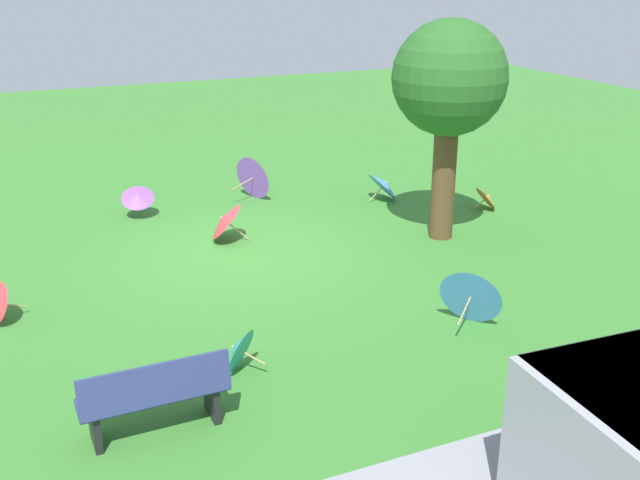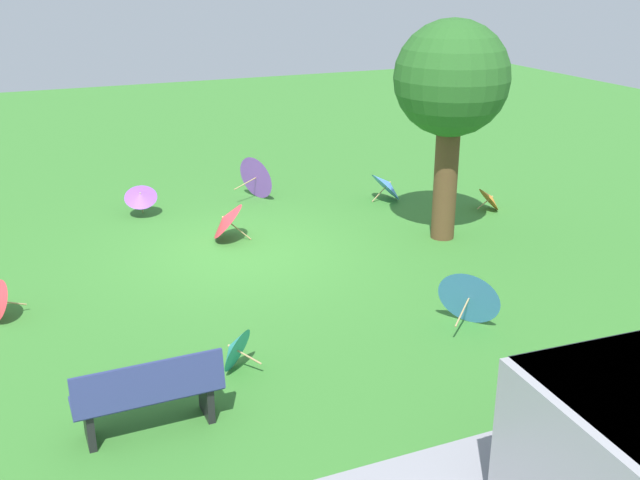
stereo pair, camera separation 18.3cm
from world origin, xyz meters
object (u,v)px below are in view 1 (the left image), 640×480
(parasol_blue_0, at_px, (473,293))
(parasol_orange_0, at_px, (487,197))
(park_bench, at_px, (155,396))
(parasol_teal_2, at_px, (237,349))
(parasol_purple_0, at_px, (137,196))
(parasol_red_0, at_px, (224,220))
(parasol_blue_1, at_px, (385,184))
(parasol_purple_1, at_px, (255,177))
(shade_tree, at_px, (449,83))

(parasol_blue_0, bearing_deg, parasol_orange_0, -128.10)
(park_bench, relative_size, parasol_teal_2, 2.47)
(park_bench, relative_size, parasol_blue_0, 1.61)
(parasol_purple_0, bearing_deg, parasol_red_0, 120.49)
(parasol_orange_0, bearing_deg, parasol_blue_0, 51.90)
(parasol_blue_1, bearing_deg, parasol_teal_2, 47.35)
(parasol_blue_1, distance_m, parasol_purple_1, 2.78)
(parasol_red_0, xyz_separation_m, parasol_purple_1, (-1.39, -2.28, 0.07))
(parasol_orange_0, bearing_deg, parasol_red_0, -4.09)
(parasol_blue_1, height_order, parasol_teal_2, parasol_blue_1)
(parasol_blue_0, bearing_deg, parasol_red_0, -64.09)
(parasol_blue_1, distance_m, parasol_orange_0, 2.16)
(parasol_purple_0, xyz_separation_m, parasol_teal_2, (0.04, 6.49, -0.14))
(shade_tree, relative_size, parasol_red_0, 4.12)
(parasol_purple_0, relative_size, parasol_blue_0, 0.77)
(parasol_blue_1, xyz_separation_m, parasol_orange_0, (-1.64, 1.40, -0.09))
(parasol_blue_0, distance_m, parasol_orange_0, 5.32)
(parasol_purple_1, distance_m, parasol_orange_0, 4.91)
(park_bench, distance_m, parasol_purple_1, 8.60)
(parasol_teal_2, bearing_deg, parasol_blue_1, -132.65)
(parasol_purple_0, relative_size, parasol_purple_1, 0.77)
(park_bench, bearing_deg, parasol_orange_0, -147.58)
(parasol_teal_2, relative_size, parasol_orange_0, 0.99)
(shade_tree, bearing_deg, parasol_red_0, -20.58)
(parasol_teal_2, bearing_deg, shade_tree, -147.98)
(park_bench, relative_size, parasol_purple_0, 2.10)
(parasol_blue_0, height_order, parasol_blue_1, parasol_blue_0)
(parasol_orange_0, bearing_deg, parasol_purple_0, -19.62)
(parasol_red_0, bearing_deg, parasol_purple_0, -59.51)
(parasol_blue_0, relative_size, parasol_orange_0, 1.52)
(parasol_blue_1, height_order, parasol_orange_0, parasol_blue_1)
(parasol_blue_0, height_order, parasol_orange_0, parasol_blue_0)
(park_bench, relative_size, parasol_orange_0, 2.44)
(shade_tree, relative_size, parasol_purple_0, 5.14)
(parasol_purple_0, height_order, parasol_orange_0, parasol_purple_0)
(parasol_purple_1, height_order, parasol_orange_0, parasol_purple_1)
(parasol_blue_0, bearing_deg, parasol_purple_0, -62.66)
(parasol_purple_0, relative_size, parasol_blue_1, 0.91)
(parasol_blue_0, relative_size, parasol_blue_1, 1.19)
(parasol_red_0, bearing_deg, shade_tree, 159.42)
(parasol_red_0, relative_size, parasol_purple_1, 0.96)
(shade_tree, height_order, parasol_purple_0, shade_tree)
(parasol_blue_1, bearing_deg, shade_tree, 87.06)
(parasol_red_0, relative_size, parasol_blue_1, 1.13)
(parasol_purple_1, bearing_deg, shade_tree, 122.53)
(parasol_blue_1, relative_size, parasol_orange_0, 1.28)
(parasol_teal_2, bearing_deg, parasol_blue_0, 178.77)
(parasol_blue_1, relative_size, parasol_teal_2, 1.29)
(park_bench, height_order, parasol_purple_0, park_bench)
(shade_tree, bearing_deg, parasol_purple_1, -57.47)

